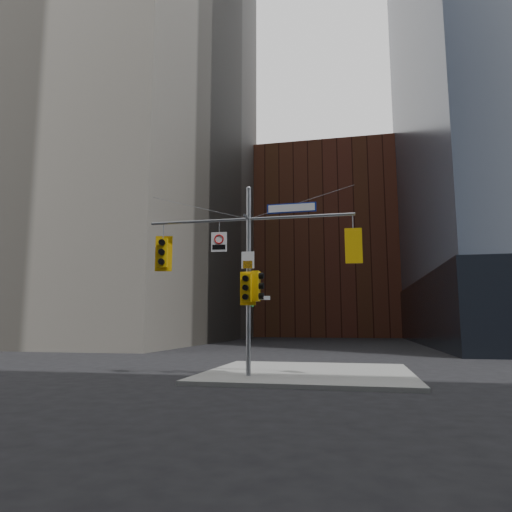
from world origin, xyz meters
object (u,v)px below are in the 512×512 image
at_px(traffic_light_west_arm, 163,253).
at_px(traffic_light_east_arm, 353,246).
at_px(traffic_light_pole_side, 257,286).
at_px(regulatory_sign_arm, 219,241).
at_px(signal_assembly, 249,260).
at_px(traffic_light_pole_front, 247,288).
at_px(street_sign_blade, 291,208).

xyz_separation_m(traffic_light_west_arm, traffic_light_east_arm, (7.40, -0.01, 0.00)).
height_order(traffic_light_pole_side, regulatory_sign_arm, regulatory_sign_arm).
bearing_deg(traffic_light_west_arm, traffic_light_pole_side, -12.38).
height_order(traffic_light_west_arm, regulatory_sign_arm, regulatory_sign_arm).
relative_size(traffic_light_west_arm, regulatory_sign_arm, 1.86).
relative_size(signal_assembly, traffic_light_east_arm, 6.26).
height_order(traffic_light_pole_side, traffic_light_pole_front, traffic_light_pole_side).
bearing_deg(street_sign_blade, traffic_light_east_arm, 1.21).
height_order(traffic_light_east_arm, traffic_light_pole_front, traffic_light_east_arm).
bearing_deg(traffic_light_pole_front, street_sign_blade, 10.64).
distance_m(traffic_light_pole_side, street_sign_blade, 3.22).
bearing_deg(regulatory_sign_arm, traffic_light_pole_front, -17.08).
xyz_separation_m(street_sign_blade, regulatory_sign_arm, (-2.82, -0.02, -1.18)).
bearing_deg(traffic_light_west_arm, street_sign_blade, -12.36).
height_order(signal_assembly, traffic_light_pole_front, signal_assembly).
xyz_separation_m(signal_assembly, traffic_light_east_arm, (3.90, 0.00, 0.38)).
height_order(traffic_light_west_arm, traffic_light_pole_side, traffic_light_west_arm).
distance_m(traffic_light_pole_side, traffic_light_pole_front, 0.43).
height_order(traffic_light_west_arm, street_sign_blade, street_sign_blade).
relative_size(traffic_light_west_arm, traffic_light_pole_front, 1.13).
bearing_deg(traffic_light_east_arm, street_sign_blade, -1.87).
relative_size(signal_assembly, street_sign_blade, 4.26).
bearing_deg(street_sign_blade, traffic_light_west_arm, -178.84).
bearing_deg(traffic_light_pole_side, traffic_light_east_arm, -87.12).
bearing_deg(traffic_light_pole_side, traffic_light_pole_front, 132.60).
distance_m(street_sign_blade, regulatory_sign_arm, 3.06).
relative_size(traffic_light_west_arm, street_sign_blade, 0.76).
xyz_separation_m(traffic_light_pole_front, street_sign_blade, (1.65, 0.27, 3.02)).
height_order(traffic_light_east_arm, traffic_light_pole_side, traffic_light_east_arm).
xyz_separation_m(traffic_light_west_arm, regulatory_sign_arm, (2.33, -0.03, 0.37)).
distance_m(signal_assembly, regulatory_sign_arm, 1.39).
height_order(signal_assembly, traffic_light_east_arm, signal_assembly).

